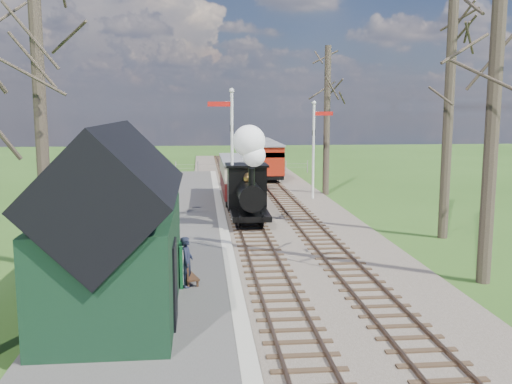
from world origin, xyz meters
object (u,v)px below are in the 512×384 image
at_px(station_shed, 115,232).
at_px(person, 187,262).
at_px(semaphore_far, 315,143).
at_px(sign_board, 181,264).
at_px(locomotive, 248,181).
at_px(red_carriage_a, 266,160).
at_px(coach, 240,177).
at_px(bench, 184,271).
at_px(red_carriage_b, 259,154).
at_px(semaphore_near, 231,145).

height_order(station_shed, person, station_shed).
distance_m(semaphore_far, sign_board, 17.69).
xyz_separation_m(locomotive, person, (-2.56, -9.34, -1.10)).
bearing_deg(red_carriage_a, semaphore_far, -78.79).
relative_size(coach, bench, 5.21).
height_order(red_carriage_b, sign_board, red_carriage_b).
bearing_deg(red_carriage_a, coach, -104.97).
bearing_deg(sign_board, coach, 79.78).
distance_m(locomotive, person, 9.75).
bearing_deg(locomotive, sign_board, -106.61).
distance_m(semaphore_near, locomotive, 1.94).
height_order(coach, red_carriage_b, red_carriage_b).
bearing_deg(red_carriage_b, station_shed, -102.00).
bearing_deg(semaphore_near, locomotive, -47.74).
xyz_separation_m(semaphore_far, red_carriage_b, (-1.77, 14.45, -1.83)).
bearing_deg(station_shed, red_carriage_b, 78.00).
height_order(locomotive, bench, locomotive).
xyz_separation_m(station_shed, sign_board, (1.55, 2.01, -1.45)).
relative_size(semaphore_near, red_carriage_b, 1.20).
xyz_separation_m(station_shed, semaphore_near, (3.53, 12.00, 1.35)).
bearing_deg(semaphore_far, bench, -114.09).
xyz_separation_m(semaphore_far, coach, (-4.37, -0.77, -1.85)).
xyz_separation_m(semaphore_far, locomotive, (-4.39, -6.83, -1.31)).
height_order(semaphore_far, sign_board, semaphore_far).
distance_m(locomotive, bench, 9.40).
relative_size(station_shed, semaphore_far, 1.10).
distance_m(station_shed, sign_board, 2.92).
xyz_separation_m(semaphore_near, red_carriage_a, (3.37, 14.95, -2.10)).
bearing_deg(red_carriage_b, red_carriage_a, -90.00).
relative_size(red_carriage_a, bench, 3.83).
xyz_separation_m(locomotive, red_carriage_b, (2.61, 21.28, -0.52)).
relative_size(red_carriage_a, red_carriage_b, 1.00).
bearing_deg(locomotive, person, -105.34).
relative_size(locomotive, bench, 3.26).
bearing_deg(sign_board, station_shed, -127.71).
bearing_deg(station_shed, locomotive, 69.01).
distance_m(semaphore_far, red_carriage_a, 9.31).
height_order(locomotive, coach, locomotive).
distance_m(semaphore_far, person, 17.77).
bearing_deg(red_carriage_a, person, -101.63).
relative_size(bench, person, 0.92).
bearing_deg(locomotive, bench, -106.56).
bearing_deg(red_carriage_b, locomotive, -97.00).
bearing_deg(coach, semaphore_near, -98.37).
bearing_deg(station_shed, person, 46.69).
distance_m(semaphore_near, red_carriage_a, 15.47).
height_order(locomotive, red_carriage_a, locomotive).
height_order(locomotive, person, locomotive).
relative_size(station_shed, red_carriage_a, 1.21).
bearing_deg(red_carriage_b, semaphore_near, -99.35).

